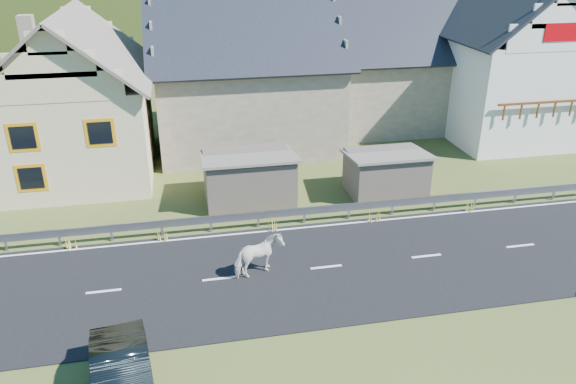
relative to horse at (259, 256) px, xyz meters
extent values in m
plane|color=#3A451C|center=(2.53, -0.03, -0.80)|extent=(160.00, 160.00, 0.00)
cube|color=black|center=(2.53, -0.03, -0.78)|extent=(60.00, 7.00, 0.04)
cube|color=silver|center=(2.53, -0.03, -0.75)|extent=(60.00, 6.60, 0.01)
cube|color=#93969B|center=(2.53, 3.65, -0.22)|extent=(28.00, 0.08, 0.34)
cube|color=#93969B|center=(-9.47, 3.67, -0.45)|extent=(0.10, 0.06, 0.70)
cube|color=#93969B|center=(-7.47, 3.67, -0.45)|extent=(0.10, 0.06, 0.70)
cube|color=#93969B|center=(-5.47, 3.67, -0.45)|extent=(0.10, 0.06, 0.70)
cube|color=#93969B|center=(-3.47, 3.67, -0.45)|extent=(0.10, 0.06, 0.70)
cube|color=#93969B|center=(-1.47, 3.67, -0.45)|extent=(0.10, 0.06, 0.70)
cube|color=#93969B|center=(0.53, 3.67, -0.45)|extent=(0.10, 0.06, 0.70)
cube|color=#93969B|center=(2.53, 3.67, -0.45)|extent=(0.10, 0.06, 0.70)
cube|color=#93969B|center=(4.53, 3.67, -0.45)|extent=(0.10, 0.06, 0.70)
cube|color=#93969B|center=(6.53, 3.67, -0.45)|extent=(0.10, 0.06, 0.70)
cube|color=#93969B|center=(8.53, 3.67, -0.45)|extent=(0.10, 0.06, 0.70)
cube|color=#93969B|center=(10.53, 3.67, -0.45)|extent=(0.10, 0.06, 0.70)
cube|color=#93969B|center=(12.53, 3.67, -0.45)|extent=(0.10, 0.06, 0.70)
cube|color=#93969B|center=(14.53, 3.67, -0.45)|extent=(0.10, 0.06, 0.70)
cube|color=brown|center=(0.53, 6.47, 0.30)|extent=(4.30, 3.30, 2.40)
cube|color=brown|center=(7.03, 5.97, 0.20)|extent=(3.80, 2.90, 2.20)
cube|color=beige|center=(-7.47, 11.97, 1.70)|extent=(7.00, 9.00, 5.00)
cube|color=orange|center=(-9.07, 7.47, 2.60)|extent=(1.30, 0.12, 1.30)
cube|color=orange|center=(-5.87, 7.47, 2.60)|extent=(1.30, 0.12, 1.30)
cube|color=orange|center=(-9.07, 7.47, 0.70)|extent=(1.30, 0.12, 1.30)
cube|color=gray|center=(-9.47, 13.47, 5.76)|extent=(0.70, 0.70, 2.40)
cube|color=gray|center=(1.53, 14.97, 1.70)|extent=(10.00, 9.00, 5.00)
cube|color=gray|center=(11.53, 16.97, 1.50)|extent=(9.00, 8.00, 4.60)
cube|color=silver|center=(17.53, 13.97, 2.20)|extent=(8.00, 10.00, 6.00)
cube|color=#B50007|center=(17.53, 8.94, 6.00)|extent=(2.60, 0.06, 0.90)
cube|color=brown|center=(17.53, 8.72, 2.40)|extent=(6.80, 0.12, 0.12)
ellipsoid|color=#273510|center=(7.53, 179.97, -20.80)|extent=(440.00, 280.00, 260.00)
imported|color=silver|center=(0.00, 0.00, 0.00)|extent=(1.48, 1.98, 1.52)
imported|color=black|center=(-4.40, -5.40, -0.09)|extent=(2.08, 4.48, 1.42)
camera|label=1|loc=(-2.39, -17.27, 10.47)|focal=35.00mm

